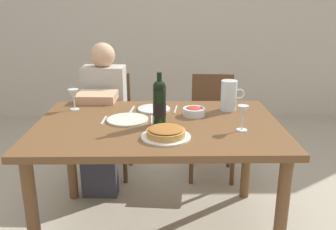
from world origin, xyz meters
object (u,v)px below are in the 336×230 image
salad_bowl (194,111)px  wine_bottle (159,103)px  chair_right (212,119)px  dinner_plate_right_setting (154,109)px  chair_left (109,117)px  wine_glass_left_diner (74,95)px  diner_left (103,112)px  baked_tart (166,133)px  wine_glass_right_diner (243,113)px  dinner_plate_left_setting (128,120)px  dining_table (158,137)px  water_pitcher (229,97)px

salad_bowl → wine_bottle: bearing=-142.3°
chair_right → salad_bowl: bearing=78.2°
dinner_plate_right_setting → chair_left: size_ratio=0.26×
wine_glass_left_diner → diner_left: 0.48m
chair_right → wine_glass_left_diner: bearing=34.2°
wine_glass_left_diner → dinner_plate_right_setting: 0.56m
wine_bottle → salad_bowl: bearing=37.7°
baked_tart → chair_left: size_ratio=0.32×
wine_glass_right_diner → dinner_plate_left_setting: size_ratio=0.57×
wine_bottle → wine_glass_right_diner: bearing=-12.5°
chair_right → dinner_plate_right_setting: bearing=55.6°
dining_table → dinner_plate_right_setting: (-0.03, 0.28, 0.10)m
baked_tart → dinner_plate_left_setting: bearing=128.6°
wine_bottle → wine_glass_right_diner: wine_bottle is taller
chair_left → baked_tart: bearing=115.7°
chair_left → chair_right: (0.90, -0.05, 0.00)m
wine_glass_left_diner → chair_right: (1.04, 0.58, -0.36)m
wine_bottle → salad_bowl: (0.22, 0.17, -0.11)m
salad_bowl → chair_left: (-0.68, 0.78, -0.29)m
wine_glass_right_diner → chair_left: (-0.94, 1.06, -0.37)m
chair_right → baked_tart: bearing=75.0°
wine_bottle → diner_left: bearing=123.2°
wine_bottle → dinner_plate_right_setting: size_ratio=1.44×
dinner_plate_left_setting → diner_left: size_ratio=0.22×
salad_bowl → chair_right: bearing=73.1°
diner_left → wine_glass_right_diner: bearing=141.9°
dinner_plate_left_setting → wine_glass_left_diner: bearing=147.6°
wine_glass_right_diner → chair_right: wine_glass_right_diner is taller
dining_table → wine_bottle: size_ratio=4.67×
dining_table → wine_bottle: 0.23m
dinner_plate_right_setting → chair_right: bearing=50.6°
chair_left → chair_right: size_ratio=1.00×
diner_left → dining_table: bearing=126.5°
dinner_plate_right_setting → wine_glass_left_diner: bearing=178.4°
dinner_plate_right_setting → diner_left: diner_left is taller
dining_table → salad_bowl: salad_bowl is taller
water_pitcher → salad_bowl: water_pitcher is taller
baked_tart → salad_bowl: bearing=64.5°
diner_left → chair_right: size_ratio=1.33×
dining_table → chair_left: bearing=115.9°
wine_bottle → chair_left: bearing=115.7°
wine_bottle → wine_glass_left_diner: wine_bottle is taller
dinner_plate_left_setting → chair_right: (0.65, 0.83, -0.27)m
chair_left → dining_table: bearing=118.7°
dining_table → wine_glass_right_diner: size_ratio=10.06×
dinner_plate_left_setting → chair_left: size_ratio=0.30×
water_pitcher → dinner_plate_left_setting: 0.71m
wine_glass_left_diner → wine_bottle: bearing=-28.8°
salad_bowl → dinner_plate_left_setting: 0.44m
dining_table → baked_tart: (0.05, -0.25, 0.12)m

